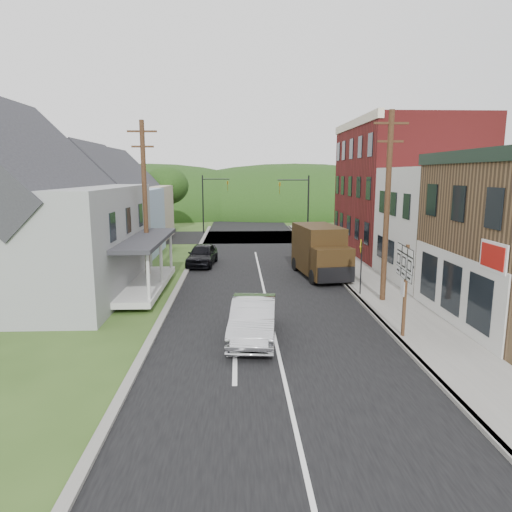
{
  "coord_description": "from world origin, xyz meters",
  "views": [
    {
      "loc": [
        -1.38,
        -17.57,
        6.15
      ],
      "look_at": [
        -0.5,
        4.26,
        2.2
      ],
      "focal_mm": 32.0,
      "sensor_mm": 36.0,
      "label": 1
    }
  ],
  "objects": [
    {
      "name": "house_cream",
      "position": [
        -11.5,
        26.0,
        3.69
      ],
      "size": [
        7.14,
        8.16,
        7.28
      ],
      "color": "#B7A88E",
      "rests_on": "ground"
    },
    {
      "name": "storefront_white",
      "position": [
        11.3,
        7.5,
        3.25
      ],
      "size": [
        8.0,
        7.0,
        6.5
      ],
      "primitive_type": "cube",
      "color": "silver",
      "rests_on": "ground"
    },
    {
      "name": "sidewalk_right",
      "position": [
        5.9,
        8.0,
        0.07
      ],
      "size": [
        2.8,
        55.0,
        0.15
      ],
      "primitive_type": "cube",
      "color": "slate",
      "rests_on": "ground"
    },
    {
      "name": "tree_left_d",
      "position": [
        -9.0,
        32.0,
        4.88
      ],
      "size": [
        4.8,
        4.8,
        6.94
      ],
      "color": "#382616",
      "rests_on": "ground"
    },
    {
      "name": "silver_sedan",
      "position": [
        -0.82,
        -1.2,
        0.77
      ],
      "size": [
        2.05,
        4.78,
        1.53
      ],
      "primitive_type": "imported",
      "rotation": [
        0.0,
        0.0,
        -0.09
      ],
      "color": "silver",
      "rests_on": "ground"
    },
    {
      "name": "utility_pole_right",
      "position": [
        5.6,
        3.5,
        4.66
      ],
      "size": [
        1.6,
        0.26,
        9.0
      ],
      "color": "#472D19",
      "rests_on": "ground"
    },
    {
      "name": "warning_sign",
      "position": [
        4.77,
        4.6,
        1.96
      ],
      "size": [
        0.3,
        0.74,
        2.83
      ],
      "rotation": [
        0.0,
        0.0,
        -0.37
      ],
      "color": "black",
      "rests_on": "sidewalk_right"
    },
    {
      "name": "route_sign_cluster",
      "position": [
        4.75,
        -1.46,
        2.4
      ],
      "size": [
        0.24,
        1.98,
        3.47
      ],
      "rotation": [
        0.0,
        0.0,
        -0.08
      ],
      "color": "#472D19",
      "rests_on": "sidewalk_right"
    },
    {
      "name": "traffic_signal_left",
      "position": [
        -4.3,
        30.5,
        3.76
      ],
      "size": [
        2.87,
        0.2,
        6.0
      ],
      "color": "black",
      "rests_on": "ground"
    },
    {
      "name": "utility_pole_left",
      "position": [
        -6.5,
        8.0,
        4.66
      ],
      "size": [
        1.6,
        0.26,
        9.0
      ],
      "color": "#472D19",
      "rests_on": "ground"
    },
    {
      "name": "tree_left_c",
      "position": [
        -19.0,
        20.0,
        5.94
      ],
      "size": [
        5.8,
        5.8,
        8.41
      ],
      "color": "#382616",
      "rests_on": "ground"
    },
    {
      "name": "storefront_red",
      "position": [
        11.3,
        17.0,
        5.0
      ],
      "size": [
        8.0,
        12.0,
        10.0
      ],
      "primitive_type": "cube",
      "color": "maroon",
      "rests_on": "ground"
    },
    {
      "name": "ground",
      "position": [
        0.0,
        0.0,
        0.0
      ],
      "size": [
        120.0,
        120.0,
        0.0
      ],
      "primitive_type": "plane",
      "color": "#2D4719",
      "rests_on": "ground"
    },
    {
      "name": "dark_sedan",
      "position": [
        -3.8,
        12.96,
        0.73
      ],
      "size": [
        2.16,
        4.43,
        1.46
      ],
      "primitive_type": "imported",
      "rotation": [
        0.0,
        0.0,
        -0.1
      ],
      "color": "black",
      "rests_on": "ground"
    },
    {
      "name": "forested_ridge",
      "position": [
        0.0,
        55.0,
        0.0
      ],
      "size": [
        90.0,
        30.0,
        16.0
      ],
      "primitive_type": "ellipsoid",
      "color": "black",
      "rests_on": "ground"
    },
    {
      "name": "house_blue",
      "position": [
        -11.0,
        17.0,
        3.69
      ],
      "size": [
        7.14,
        8.16,
        7.28
      ],
      "color": "#9AAFD2",
      "rests_on": "ground"
    },
    {
      "name": "house_gray",
      "position": [
        -12.0,
        6.0,
        4.23
      ],
      "size": [
        10.2,
        12.24,
        8.35
      ],
      "color": "gray",
      "rests_on": "ground"
    },
    {
      "name": "cross_road",
      "position": [
        0.0,
        27.0,
        0.0
      ],
      "size": [
        60.0,
        9.0,
        0.02
      ],
      "primitive_type": "cube",
      "color": "black",
      "rests_on": "ground"
    },
    {
      "name": "curb_right",
      "position": [
        4.55,
        8.0,
        0.07
      ],
      "size": [
        0.2,
        55.0,
        0.15
      ],
      "primitive_type": "cube",
      "color": "slate",
      "rests_on": "ground"
    },
    {
      "name": "road",
      "position": [
        0.0,
        10.0,
        0.0
      ],
      "size": [
        9.0,
        90.0,
        0.02
      ],
      "primitive_type": "cube",
      "color": "black",
      "rests_on": "ground"
    },
    {
      "name": "delivery_van",
      "position": [
        3.58,
        9.22,
        1.55
      ],
      "size": [
        2.92,
        5.72,
        3.06
      ],
      "rotation": [
        0.0,
        0.0,
        0.14
      ],
      "color": "black",
      "rests_on": "ground"
    },
    {
      "name": "curb_left",
      "position": [
        -4.65,
        8.0,
        0.06
      ],
      "size": [
        0.3,
        55.0,
        0.12
      ],
      "primitive_type": "cube",
      "color": "slate",
      "rests_on": "ground"
    },
    {
      "name": "traffic_signal_right",
      "position": [
        4.3,
        23.5,
        3.76
      ],
      "size": [
        2.87,
        0.2,
        6.0
      ],
      "color": "black",
      "rests_on": "ground"
    }
  ]
}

